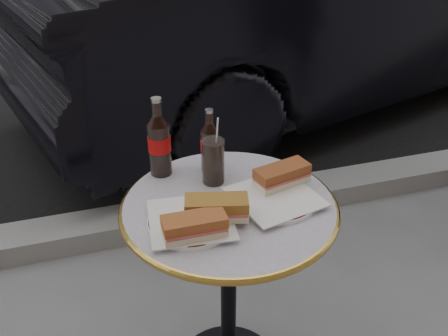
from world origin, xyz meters
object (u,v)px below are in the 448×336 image
object	(u,v)px
cola_bottle_left	(159,137)
cola_glass	(213,161)
plate_right	(275,199)
plate_left	(191,222)
bistro_table	(229,297)
cola_bottle_right	(210,140)

from	to	relation	value
cola_bottle_left	cola_glass	xyz separation A→B (m)	(0.14, -0.10, -0.06)
plate_right	cola_glass	size ratio (longest dim) A/B	1.68
plate_left	plate_right	size ratio (longest dim) A/B	0.98
plate_left	cola_glass	world-z (taller)	cola_glass
bistro_table	plate_right	world-z (taller)	plate_right
bistro_table	cola_bottle_left	xyz separation A→B (m)	(-0.15, 0.22, 0.49)
cola_bottle_left	cola_glass	bearing A→B (deg)	-34.35
bistro_table	cola_bottle_right	world-z (taller)	cola_bottle_right
plate_right	cola_bottle_left	bearing A→B (deg)	138.63
plate_left	plate_right	bearing A→B (deg)	7.67
plate_right	cola_glass	bearing A→B (deg)	132.79
bistro_table	cola_bottle_right	bearing A→B (deg)	90.30
cola_bottle_right	cola_glass	xyz separation A→B (m)	(-0.01, -0.07, -0.03)
plate_right	cola_bottle_right	xyz separation A→B (m)	(-0.13, 0.22, 0.10)
cola_glass	plate_left	bearing A→B (deg)	-122.04
plate_right	cola_bottle_left	size ratio (longest dim) A/B	0.94
bistro_table	plate_left	xyz separation A→B (m)	(-0.13, -0.06, 0.37)
plate_left	cola_bottle_left	world-z (taller)	cola_bottle_left
plate_left	cola_bottle_right	distance (m)	0.30
cola_bottle_left	cola_bottle_right	distance (m)	0.15
cola_bottle_left	cola_bottle_right	world-z (taller)	cola_bottle_left
cola_bottle_right	cola_glass	world-z (taller)	cola_bottle_right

